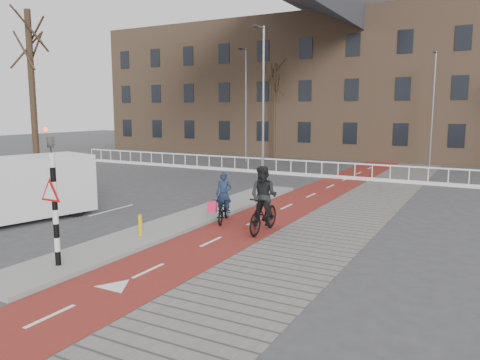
% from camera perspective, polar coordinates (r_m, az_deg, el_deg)
% --- Properties ---
extents(ground, '(120.00, 120.00, 0.00)m').
position_cam_1_polar(ground, '(13.96, -13.28, -8.55)').
color(ground, '#38383A').
rests_on(ground, ground).
extents(bike_lane, '(2.50, 60.00, 0.01)m').
position_cam_1_polar(bike_lane, '(21.63, 7.74, -2.29)').
color(bike_lane, maroon).
rests_on(bike_lane, ground).
extents(sidewalk, '(3.00, 60.00, 0.01)m').
position_cam_1_polar(sidewalk, '(20.83, 14.97, -2.93)').
color(sidewalk, slate).
rests_on(sidewalk, ground).
extents(curb_island, '(1.80, 16.00, 0.12)m').
position_cam_1_polar(curb_island, '(17.39, -6.23, -4.75)').
color(curb_island, gray).
rests_on(curb_island, ground).
extents(traffic_signal, '(0.80, 0.80, 3.68)m').
position_cam_1_polar(traffic_signal, '(12.56, -21.79, -1.50)').
color(traffic_signal, black).
rests_on(traffic_signal, curb_island).
extents(bollard, '(0.12, 0.12, 0.68)m').
position_cam_1_polar(bollard, '(15.06, -12.06, -5.42)').
color(bollard, gold).
rests_on(bollard, curb_island).
extents(cyclist_near, '(1.14, 1.83, 1.82)m').
position_cam_1_polar(cyclist_near, '(16.95, -2.00, -3.13)').
color(cyclist_near, black).
rests_on(cyclist_near, bike_lane).
extents(cyclist_far, '(0.98, 2.11, 2.22)m').
position_cam_1_polar(cyclist_far, '(15.46, 2.90, -3.11)').
color(cyclist_far, black).
rests_on(cyclist_far, bike_lane).
extents(van, '(3.37, 5.77, 2.33)m').
position_cam_1_polar(van, '(18.89, -25.85, -0.91)').
color(van, silver).
rests_on(van, ground).
extents(railing, '(28.00, 0.10, 0.99)m').
position_cam_1_polar(railing, '(30.54, 1.00, 1.52)').
color(railing, silver).
rests_on(railing, ground).
extents(townhouse_row, '(46.00, 10.00, 15.90)m').
position_cam_1_polar(townhouse_row, '(43.73, 12.81, 13.29)').
color(townhouse_row, '#7F6047').
rests_on(townhouse_row, ground).
extents(tree_left, '(0.31, 0.31, 8.86)m').
position_cam_1_polar(tree_left, '(25.72, -23.92, 8.69)').
color(tree_left, black).
rests_on(tree_left, ground).
extents(tree_mid, '(0.23, 0.23, 7.85)m').
position_cam_1_polar(tree_mid, '(39.36, 4.23, 8.36)').
color(tree_mid, black).
rests_on(tree_mid, ground).
extents(streetlight_near, '(0.12, 0.12, 8.28)m').
position_cam_1_polar(streetlight_near, '(24.79, 2.85, 8.77)').
color(streetlight_near, slate).
rests_on(streetlight_near, ground).
extents(streetlight_left, '(0.12, 0.12, 8.69)m').
position_cam_1_polar(streetlight_left, '(36.77, 0.73, 9.02)').
color(streetlight_left, slate).
rests_on(streetlight_left, ground).
extents(streetlight_right, '(0.12, 0.12, 7.94)m').
position_cam_1_polar(streetlight_right, '(35.00, 22.42, 7.80)').
color(streetlight_right, slate).
rests_on(streetlight_right, ground).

